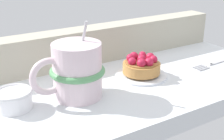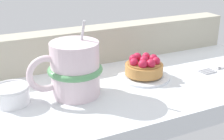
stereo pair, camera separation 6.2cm
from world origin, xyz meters
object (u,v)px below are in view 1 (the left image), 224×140
(dessert_fork, at_px, (218,62))
(sugar_bowl, at_px, (14,99))
(dessert_plate, at_px, (141,74))
(raspberry_tart, at_px, (142,65))
(coffee_mug, at_px, (76,71))

(dessert_fork, xyz_separation_m, sugar_bowl, (-0.49, 0.03, 0.02))
(dessert_plate, relative_size, dessert_fork, 0.69)
(dessert_fork, bearing_deg, raspberry_tart, 171.38)
(coffee_mug, distance_m, dessert_fork, 0.37)
(dessert_fork, distance_m, sugar_bowl, 0.49)
(raspberry_tart, bearing_deg, dessert_plate, -46.18)
(dessert_plate, relative_size, coffee_mug, 0.78)
(raspberry_tart, relative_size, sugar_bowl, 1.21)
(raspberry_tart, bearing_deg, dessert_fork, -8.62)
(sugar_bowl, bearing_deg, dessert_plate, -0.22)
(coffee_mug, relative_size, dessert_fork, 0.88)
(dessert_plate, distance_m, dessert_fork, 0.21)
(raspberry_tart, distance_m, dessert_fork, 0.21)
(dessert_plate, relative_size, sugar_bowl, 1.67)
(dessert_fork, height_order, sugar_bowl, sugar_bowl)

